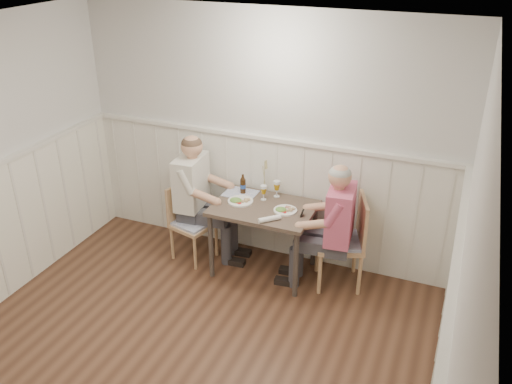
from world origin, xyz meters
The scene contains 15 objects.
room_shell centered at (0.00, 0.00, 1.52)m, with size 4.04×4.54×2.60m.
wainscot centered at (0.00, 0.69, 0.69)m, with size 4.00×4.49×1.34m.
dining_table centered at (0.16, 1.84, 0.65)m, with size 1.00×0.70×0.75m.
chair_right centered at (0.98, 1.94, 0.51)m, with size 0.57×0.57×0.95m.
chair_left centered at (-0.67, 1.80, 0.45)m, with size 0.48×0.48×0.83m.
man_in_pink centered at (0.89, 1.83, 0.56)m, with size 0.65×0.45×1.34m.
diner_cream centered at (-0.63, 1.89, 0.58)m, with size 0.66×0.46×1.39m.
plate_man centered at (0.38, 1.82, 0.77)m, with size 0.23×0.23×0.06m.
plate_diner centered at (-0.11, 1.83, 0.77)m, with size 0.26×0.26×0.06m.
beer_glass_a centered at (0.20, 2.09, 0.87)m, with size 0.07×0.07×0.18m.
beer_glass_b centered at (0.10, 1.98, 0.86)m, with size 0.06×0.06×0.16m.
beer_bottle centered at (-0.15, 2.03, 0.84)m, with size 0.06×0.06×0.21m.
rolled_napkin centered at (0.32, 1.58, 0.77)m, with size 0.19×0.19×0.05m.
grass_vase centered at (0.03, 2.14, 0.92)m, with size 0.04×0.04×0.38m.
gingham_mat centered at (-0.17, 2.01, 0.75)m, with size 0.33×0.27×0.01m.
Camera 1 is at (1.89, -2.58, 3.24)m, focal length 38.00 mm.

